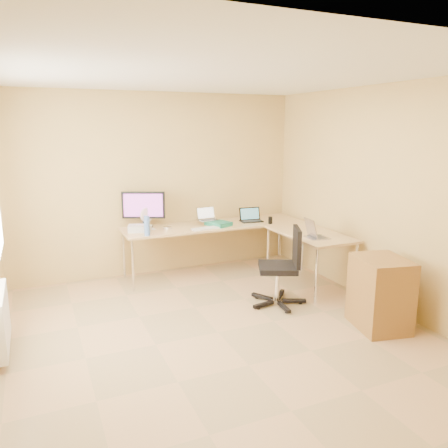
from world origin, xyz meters
name	(u,v)px	position (x,y,z in m)	size (l,w,h in m)	color
floor	(218,332)	(0.00, 0.00, 0.00)	(4.50, 4.50, 0.00)	#A2885C
ceiling	(217,73)	(0.00, 0.00, 2.60)	(4.50, 4.50, 0.00)	white
wall_back	(157,185)	(0.00, 2.25, 1.30)	(4.50, 4.50, 0.00)	tan
wall_front	(380,283)	(0.00, -2.25, 1.30)	(4.50, 4.50, 0.00)	tan
wall_right	(382,198)	(2.10, 0.00, 1.30)	(4.50, 4.50, 0.00)	tan
desk_main	(215,248)	(0.72, 1.85, 0.36)	(2.65, 0.70, 0.73)	tan
desk_return	(309,259)	(1.70, 0.85, 0.36)	(0.70, 1.30, 0.73)	tan
monitor	(144,210)	(-0.26, 2.05, 0.99)	(0.60, 0.19, 0.51)	black
book_stack	(218,224)	(0.75, 1.75, 0.76)	(0.25, 0.34, 0.06)	#1B7057
laptop_center	(208,214)	(0.64, 1.90, 0.88)	(0.29, 0.22, 0.19)	#B5B5B5
laptop_black	(252,215)	(1.31, 1.80, 0.83)	(0.32, 0.24, 0.20)	black
keyboard	(206,228)	(0.51, 1.61, 0.74)	(0.43, 0.12, 0.02)	white
mouse	(229,224)	(0.90, 1.71, 0.75)	(0.10, 0.06, 0.04)	white
mug	(148,229)	(-0.28, 1.74, 0.78)	(0.11, 0.11, 0.10)	beige
cd_stack	(168,227)	(0.02, 1.85, 0.75)	(0.12, 0.12, 0.03)	silver
water_bottle	(147,226)	(-0.34, 1.57, 0.86)	(0.07, 0.07, 0.26)	#537DC8
papers	(146,228)	(-0.25, 1.98, 0.73)	(0.18, 0.26, 0.01)	white
white_box	(138,228)	(-0.40, 1.83, 0.78)	(0.25, 0.18, 0.09)	silver
desk_fan	(146,218)	(-0.23, 2.05, 0.86)	(0.21, 0.21, 0.26)	white
black_cup	(270,220)	(1.49, 1.55, 0.78)	(0.06, 0.06, 0.10)	black
laptop_return	(318,230)	(1.62, 0.57, 0.83)	(0.25, 0.31, 0.21)	#B0ACC8
office_chair	(278,265)	(0.96, 0.43, 0.50)	(0.58, 0.58, 0.96)	black
cabinet	(380,296)	(1.63, -0.57, 0.36)	(0.48, 0.60, 0.83)	brown
radiator	(2,320)	(-2.03, 0.40, 0.35)	(0.09, 0.80, 0.55)	white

